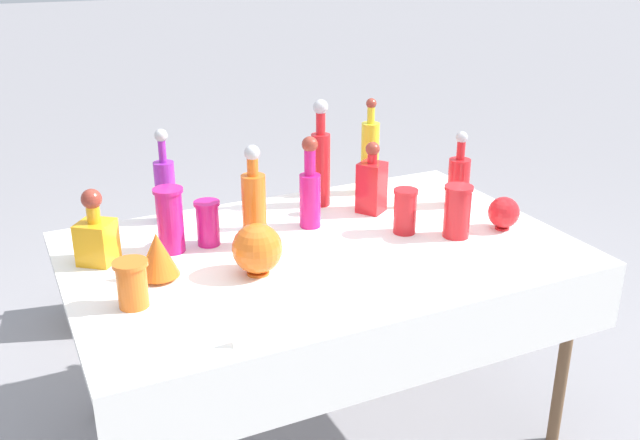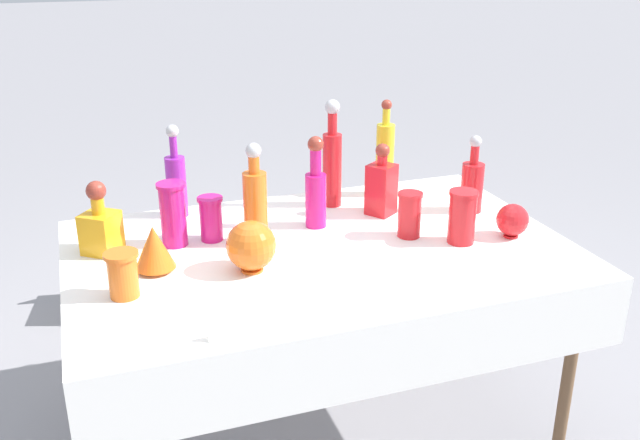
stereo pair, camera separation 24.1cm
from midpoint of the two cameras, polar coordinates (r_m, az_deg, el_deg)
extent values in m
plane|color=gray|center=(2.84, -2.53, -16.35)|extent=(40.00, 40.00, 0.00)
cube|color=white|center=(2.45, -2.81, -2.55)|extent=(1.69, 1.09, 0.03)
cube|color=white|center=(2.07, 3.26, -10.86)|extent=(1.69, 0.01, 0.24)
cylinder|color=brown|center=(2.67, 16.50, -10.60)|extent=(0.04, 0.04, 0.73)
cylinder|color=brown|center=(2.87, -20.32, -8.66)|extent=(0.04, 0.04, 0.73)
cylinder|color=brown|center=(3.29, 6.37, -3.36)|extent=(0.04, 0.04, 0.73)
cylinder|color=orange|center=(2.43, -8.12, 0.64)|extent=(0.08, 0.08, 0.26)
cylinder|color=orange|center=(2.38, -8.33, 4.22)|extent=(0.04, 0.04, 0.06)
sphere|color=#B2B2B7|center=(2.36, -8.39, 5.30)|extent=(0.05, 0.05, 0.05)
cylinder|color=yellow|center=(2.92, 1.65, 4.91)|extent=(0.07, 0.07, 0.29)
cylinder|color=yellow|center=(2.87, 1.69, 8.37)|extent=(0.03, 0.03, 0.07)
sphere|color=maroon|center=(2.86, 1.70, 9.28)|extent=(0.04, 0.04, 0.04)
cylinder|color=red|center=(2.82, 8.64, 2.94)|extent=(0.08, 0.08, 0.19)
cylinder|color=red|center=(2.78, 8.79, 5.51)|extent=(0.03, 0.03, 0.07)
sphere|color=#B2B2B7|center=(2.77, 8.85, 6.53)|extent=(0.05, 0.05, 0.05)
cylinder|color=#C61972|center=(2.59, -3.47, 1.49)|extent=(0.08, 0.08, 0.20)
cylinder|color=#C61972|center=(2.54, -3.54, 4.61)|extent=(0.04, 0.04, 0.10)
sphere|color=maroon|center=(2.52, -3.58, 6.02)|extent=(0.06, 0.06, 0.06)
cylinder|color=red|center=(2.78, -2.43, 3.98)|extent=(0.07, 0.07, 0.29)
cylinder|color=red|center=(2.73, -2.49, 7.73)|extent=(0.04, 0.04, 0.09)
sphere|color=#B2B2B7|center=(2.72, -2.51, 9.00)|extent=(0.06, 0.06, 0.06)
cylinder|color=purple|center=(2.71, -14.75, 2.13)|extent=(0.08, 0.08, 0.23)
cylinder|color=purple|center=(2.66, -15.08, 5.33)|extent=(0.03, 0.03, 0.09)
sphere|color=#B2B2B7|center=(2.65, -15.20, 6.52)|extent=(0.05, 0.05, 0.05)
cube|color=red|center=(2.72, 1.63, 2.57)|extent=(0.13, 0.13, 0.20)
cylinder|color=red|center=(2.69, 1.66, 4.94)|extent=(0.04, 0.04, 0.04)
sphere|color=maroon|center=(2.68, 1.67, 5.67)|extent=(0.05, 0.05, 0.05)
cube|color=orange|center=(2.46, -20.14, -1.74)|extent=(0.15, 0.15, 0.14)
cylinder|color=orange|center=(2.42, -20.44, 0.43)|extent=(0.04, 0.04, 0.06)
sphere|color=maroon|center=(2.40, -20.59, 1.53)|extent=(0.07, 0.07, 0.07)
cylinder|color=#C61972|center=(2.45, -14.68, -0.08)|extent=(0.09, 0.09, 0.22)
cylinder|color=#C61972|center=(2.41, -14.91, 2.26)|extent=(0.10, 0.10, 0.01)
cylinder|color=red|center=(2.54, 4.14, 0.64)|extent=(0.08, 0.08, 0.16)
cylinder|color=red|center=(2.51, 4.19, 2.25)|extent=(0.09, 0.09, 0.01)
cylinder|color=red|center=(2.52, 8.27, 0.62)|extent=(0.09, 0.09, 0.19)
cylinder|color=red|center=(2.49, 8.38, 2.52)|extent=(0.10, 0.10, 0.01)
cylinder|color=orange|center=(2.14, -17.96, -4.97)|extent=(0.09, 0.09, 0.14)
cylinder|color=orange|center=(2.11, -18.16, -3.41)|extent=(0.10, 0.10, 0.01)
cylinder|color=#C61972|center=(2.49, -11.72, -0.31)|extent=(0.08, 0.08, 0.16)
cylinder|color=#C61972|center=(2.46, -11.85, 1.27)|extent=(0.09, 0.09, 0.01)
cylinder|color=orange|center=(2.31, -15.65, -4.46)|extent=(0.07, 0.07, 0.01)
cone|color=orange|center=(2.28, -15.84, -2.75)|extent=(0.13, 0.13, 0.14)
cylinder|color=red|center=(2.65, 11.88, -0.68)|extent=(0.05, 0.05, 0.01)
sphere|color=red|center=(2.63, 11.98, 0.55)|extent=(0.11, 0.11, 0.11)
cylinder|color=orange|center=(2.28, -8.01, -4.25)|extent=(0.07, 0.07, 0.01)
sphere|color=orange|center=(2.24, -8.12, -2.33)|extent=(0.16, 0.16, 0.16)
cube|color=white|center=(1.90, -9.94, -9.35)|extent=(0.06, 0.02, 0.04)
cube|color=tan|center=(3.63, -16.82, -5.01)|extent=(0.52, 0.39, 0.35)
cube|color=tan|center=(3.63, -17.44, -1.37)|extent=(0.43, 0.14, 0.09)
cube|color=tan|center=(3.73, -2.17, -3.10)|extent=(0.55, 0.52, 0.37)
cube|color=tan|center=(3.74, -2.92, 0.67)|extent=(0.40, 0.21, 0.09)
camera|label=1|loc=(0.12, -92.86, -1.15)|focal=40.00mm
camera|label=2|loc=(0.12, 87.14, 1.15)|focal=40.00mm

